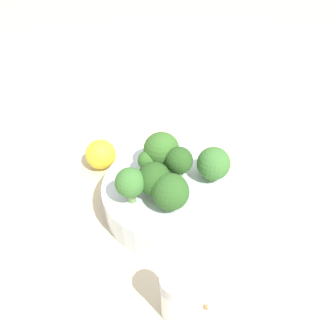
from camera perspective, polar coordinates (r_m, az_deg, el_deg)
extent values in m
plane|color=beige|center=(0.55, 0.00, -6.65)|extent=(3.00, 3.00, 0.00)
cylinder|color=silver|center=(0.53, 0.00, -4.78)|extent=(0.21, 0.21, 0.05)
cylinder|color=#84AD66|center=(0.51, 1.87, -0.64)|extent=(0.02, 0.02, 0.03)
sphere|color=#28511E|center=(0.50, 1.92, 1.31)|extent=(0.04, 0.04, 0.04)
cylinder|color=#7A9E5B|center=(0.48, -6.40, -4.44)|extent=(0.01, 0.01, 0.03)
sphere|color=#3D7533|center=(0.47, -6.61, -2.53)|extent=(0.04, 0.04, 0.04)
cylinder|color=#84AD66|center=(0.49, -2.40, -3.65)|extent=(0.02, 0.02, 0.02)
sphere|color=#28511E|center=(0.48, -2.48, -1.86)|extent=(0.05, 0.05, 0.05)
cylinder|color=#8EB770|center=(0.52, 7.73, -0.83)|extent=(0.02, 0.02, 0.02)
sphere|color=#3D7533|center=(0.51, 7.93, 0.77)|extent=(0.05, 0.05, 0.05)
cylinder|color=#7A9E5B|center=(0.48, 0.44, -5.80)|extent=(0.03, 0.03, 0.02)
sphere|color=#2D5B23|center=(0.46, 0.45, -4.19)|extent=(0.05, 0.05, 0.05)
cylinder|color=#7A9E5B|center=(0.53, -1.11, 1.15)|extent=(0.03, 0.03, 0.03)
sphere|color=#386B28|center=(0.52, -1.15, 3.18)|extent=(0.06, 0.06, 0.06)
cylinder|color=#7A9E5B|center=(0.53, -3.42, -0.08)|extent=(0.03, 0.03, 0.02)
sphere|color=#386B28|center=(0.51, -3.50, 1.35)|extent=(0.03, 0.03, 0.03)
cylinder|color=silver|center=(0.43, 1.14, -21.96)|extent=(0.03, 0.03, 0.06)
cylinder|color=#B7B7BC|center=(0.39, 1.22, -19.39)|extent=(0.04, 0.04, 0.02)
sphere|color=yellow|center=(0.62, -11.64, 2.33)|extent=(0.06, 0.06, 0.06)
cube|color=tan|center=(0.64, 10.48, 1.15)|extent=(0.01, 0.01, 0.01)
cube|color=olive|center=(0.46, 6.63, -22.84)|extent=(0.01, 0.01, 0.01)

